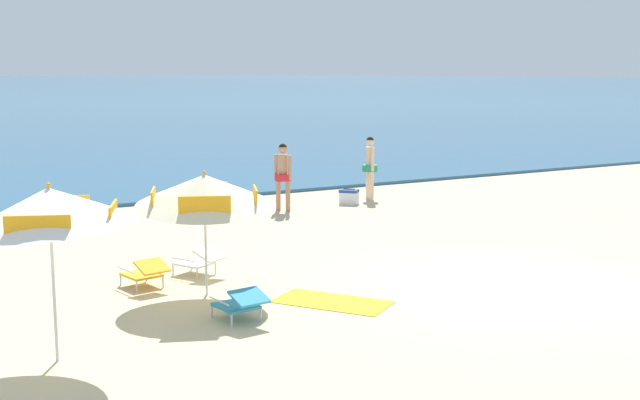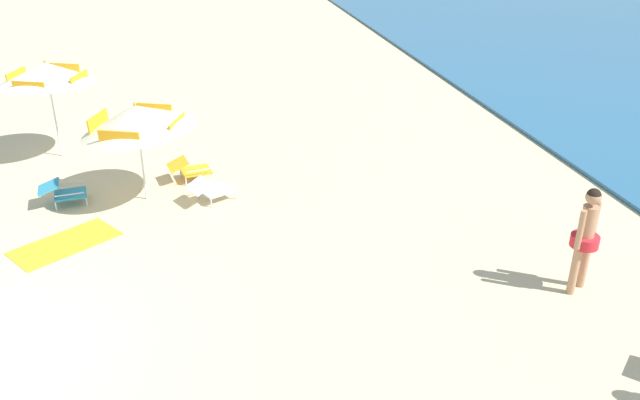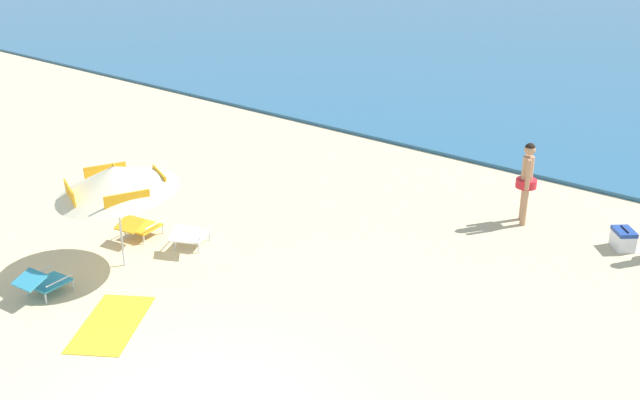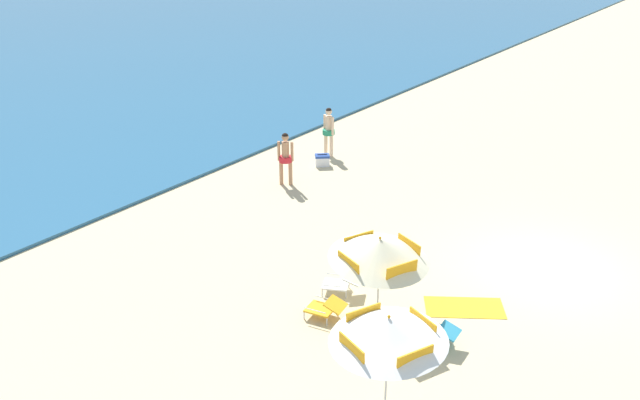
{
  "view_description": "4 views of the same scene",
  "coord_description": "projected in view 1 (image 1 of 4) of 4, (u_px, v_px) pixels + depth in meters",
  "views": [
    {
      "loc": [
        -9.38,
        -9.79,
        3.58
      ],
      "look_at": [
        -0.51,
        5.34,
        0.83
      ],
      "focal_mm": 45.9,
      "sensor_mm": 36.0,
      "label": 1
    },
    {
      "loc": [
        7.98,
        2.92,
        5.86
      ],
      "look_at": [
        -1.13,
        5.06,
        1.25
      ],
      "focal_mm": 37.02,
      "sensor_mm": 36.0,
      "label": 2
    },
    {
      "loc": [
        6.19,
        -4.94,
        6.38
      ],
      "look_at": [
        -2.71,
        5.9,
        0.62
      ],
      "focal_mm": 41.42,
      "sensor_mm": 36.0,
      "label": 3
    },
    {
      "loc": [
        -16.22,
        -4.85,
        8.9
      ],
      "look_at": [
        -2.37,
        5.39,
        1.33
      ],
      "focal_mm": 40.11,
      "sensor_mm": 36.0,
      "label": 4
    }
  ],
  "objects": [
    {
      "name": "beach_towel",
      "position": [
        332.0,
        302.0,
        12.84
      ],
      "size": [
        1.75,
        2.0,
        0.01
      ],
      "primitive_type": "cube",
      "rotation": [
        0.0,
        0.0,
        0.59
      ],
      "color": "gold",
      "rests_on": "ground"
    },
    {
      "name": "person_standing_beside",
      "position": [
        370.0,
        163.0,
        23.11
      ],
      "size": [
        0.43,
        0.52,
        1.78
      ],
      "color": "beige",
      "rests_on": "ground"
    },
    {
      "name": "person_standing_near_shore",
      "position": [
        283.0,
        172.0,
        21.17
      ],
      "size": [
        0.43,
        0.47,
        1.75
      ],
      "color": "tan",
      "rests_on": "ground"
    },
    {
      "name": "lounge_chair_under_umbrella",
      "position": [
        200.0,
        260.0,
        14.51
      ],
      "size": [
        0.86,
        1.01,
        0.51
      ],
      "color": "white",
      "rests_on": "ground"
    },
    {
      "name": "beach_umbrella_striped_main",
      "position": [
        205.0,
        190.0,
        13.01
      ],
      "size": [
        2.88,
        2.9,
        2.09
      ],
      "color": "silver",
      "rests_on": "ground"
    },
    {
      "name": "cooler_box",
      "position": [
        349.0,
        197.0,
        22.38
      ],
      "size": [
        0.59,
        0.6,
        0.43
      ],
      "color": "white",
      "rests_on": "ground"
    },
    {
      "name": "beach_umbrella_striped_second",
      "position": [
        50.0,
        207.0,
        9.93
      ],
      "size": [
        2.36,
        2.34,
        2.26
      ],
      "color": "silver",
      "rests_on": "ground"
    },
    {
      "name": "lounge_chair_facing_sea",
      "position": [
        145.0,
        272.0,
        13.65
      ],
      "size": [
        0.68,
        0.95,
        0.51
      ],
      "color": "gold",
      "rests_on": "ground"
    },
    {
      "name": "ground_plane",
      "position": [
        509.0,
        290.0,
        13.59
      ],
      "size": [
        800.0,
        800.0,
        0.0
      ],
      "primitive_type": "plane",
      "color": "#CCB78C"
    },
    {
      "name": "lounge_chair_beside_umbrella",
      "position": [
        241.0,
        303.0,
        11.82
      ],
      "size": [
        0.64,
        0.92,
        0.5
      ],
      "color": "teal",
      "rests_on": "ground"
    }
  ]
}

